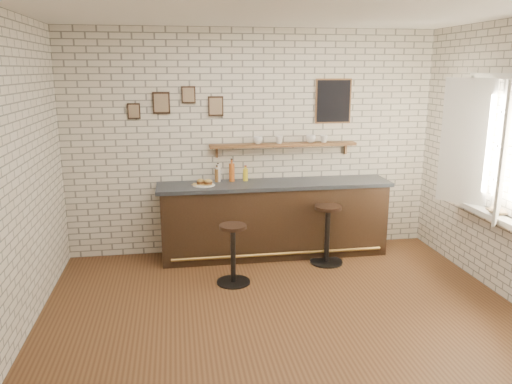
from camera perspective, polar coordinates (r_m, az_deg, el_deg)
ground at (r=5.35m, az=3.12°, el=-13.67°), size 5.00×5.00×0.00m
bar_counter at (r=6.75m, az=2.10°, el=-3.07°), size 3.10×0.65×1.01m
sandwich_plate at (r=6.48m, az=-6.00°, el=0.79°), size 0.28×0.28×0.01m
ciabatta_sandwich at (r=6.47m, az=-5.92°, el=1.15°), size 0.23×0.17×0.07m
potato_chips at (r=6.47m, az=-6.21°, el=0.85°), size 0.24×0.19×0.00m
bitters_bottle_brown at (r=6.66m, az=-4.45°, el=1.95°), size 0.07×0.07×0.22m
bitters_bottle_white at (r=6.66m, az=-4.34°, el=2.05°), size 0.07×0.07×0.25m
bitters_bottle_amber at (r=6.67m, az=-2.78°, el=2.29°), size 0.07×0.07×0.31m
condiment_bottle_yellow at (r=6.70m, az=-1.21°, el=2.03°), size 0.07×0.07×0.21m
bar_stool_left at (r=5.89m, az=-2.64°, el=-6.88°), size 0.40×0.40×0.72m
bar_stool_right at (r=6.54m, az=8.15°, el=-4.61°), size 0.43×0.43×0.77m
wall_shelf at (r=6.76m, az=3.17°, el=5.39°), size 2.00×0.18×0.18m
shelf_cup_a at (r=6.69m, az=0.22°, el=5.94°), size 0.18×0.18×0.10m
shelf_cup_b at (r=6.74m, az=2.67°, el=5.99°), size 0.15×0.15×0.10m
shelf_cup_c at (r=6.84m, az=6.28°, el=6.06°), size 0.19×0.19×0.11m
shelf_cup_d at (r=6.89m, az=7.79°, el=6.04°), size 0.13×0.13×0.10m
back_wall_decor at (r=6.75m, az=1.62°, el=10.23°), size 2.96×0.02×0.56m
window_sill at (r=6.22m, az=24.78°, el=-2.10°), size 0.20×1.35×0.06m
casement_window at (r=6.05m, az=25.16°, el=4.74°), size 0.40×1.30×1.56m
book_lower at (r=6.10m, az=25.26°, el=-2.02°), size 0.20×0.26×0.02m
book_upper at (r=6.12m, az=25.15°, el=-1.77°), size 0.29×0.30×0.02m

